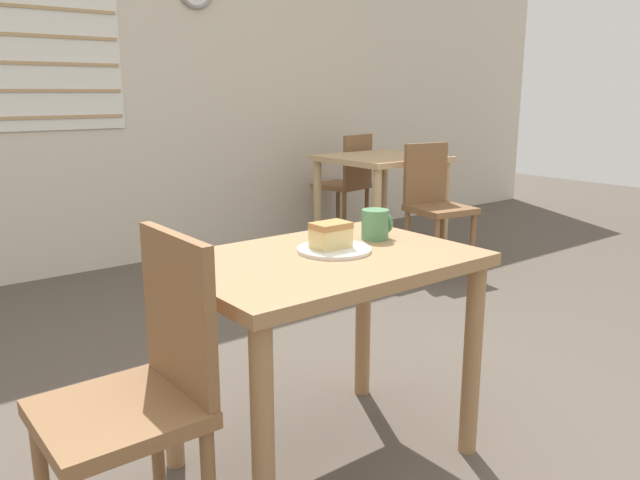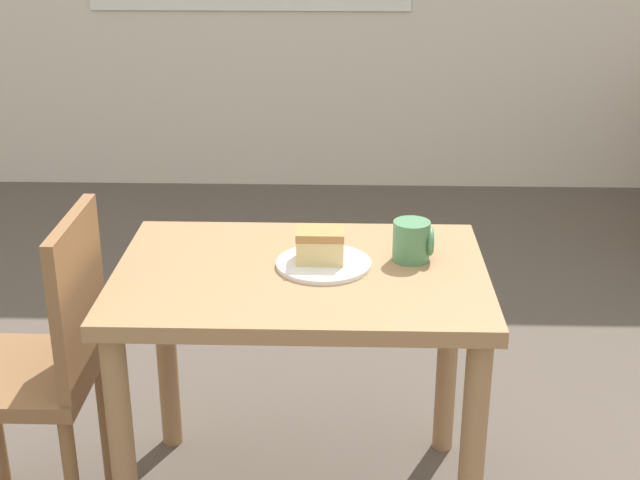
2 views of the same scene
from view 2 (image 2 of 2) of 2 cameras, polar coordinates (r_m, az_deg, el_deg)
name	(u,v)px [view 2 (image 2 of 2)]	position (r m, az deg, el deg)	size (l,w,h in m)	color
dining_table_near	(301,313)	(2.26, -1.22, -4.69)	(0.92, 0.64, 0.70)	#9E754C
chair_near_window	(43,362)	(2.35, -17.33, -7.49)	(0.37, 0.37, 0.86)	brown
plate	(324,264)	(2.22, 0.23, -1.53)	(0.24, 0.24, 0.01)	white
cake_slice	(320,245)	(2.21, 0.02, -0.33)	(0.12, 0.09, 0.08)	#E0C67F
coffee_mug	(413,241)	(2.25, 5.97, -0.06)	(0.10, 0.09, 0.10)	#4C8456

